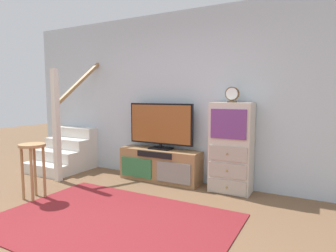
% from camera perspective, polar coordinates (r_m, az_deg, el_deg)
% --- Properties ---
extents(ground_plane, '(20.00, 20.00, 0.00)m').
position_cam_1_polar(ground_plane, '(3.00, -19.01, -21.72)').
color(ground_plane, brown).
extents(back_wall, '(6.40, 0.12, 2.70)m').
position_cam_1_polar(back_wall, '(4.67, 3.22, 5.67)').
color(back_wall, silver).
rests_on(back_wall, ground_plane).
extents(area_rug, '(2.60, 1.80, 0.01)m').
position_cam_1_polar(area_rug, '(3.38, -11.15, -18.03)').
color(area_rug, maroon).
rests_on(area_rug, ground_plane).
extents(media_console, '(1.35, 0.38, 0.52)m').
position_cam_1_polar(media_console, '(4.71, -1.59, -7.73)').
color(media_console, '#997047').
rests_on(media_console, ground_plane).
extents(television, '(1.12, 0.22, 0.74)m').
position_cam_1_polar(television, '(4.62, -1.47, 0.21)').
color(television, black).
rests_on(television, media_console).
extents(side_cabinet, '(0.58, 0.38, 1.28)m').
position_cam_1_polar(side_cabinet, '(4.19, 12.40, -4.25)').
color(side_cabinet, beige).
rests_on(side_cabinet, ground_plane).
extents(desk_clock, '(0.19, 0.08, 0.22)m').
position_cam_1_polar(desk_clock, '(4.11, 12.58, 6.08)').
color(desk_clock, '#4C3823').
rests_on(desk_clock, side_cabinet).
extents(staircase, '(1.00, 1.36, 2.20)m').
position_cam_1_polar(staircase, '(5.89, -18.14, -4.14)').
color(staircase, silver).
rests_on(staircase, ground_plane).
extents(bar_stool_near, '(0.34, 0.34, 0.74)m').
position_cam_1_polar(bar_stool_near, '(4.24, -25.21, -5.82)').
color(bar_stool_near, '#A37A4C').
rests_on(bar_stool_near, ground_plane).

